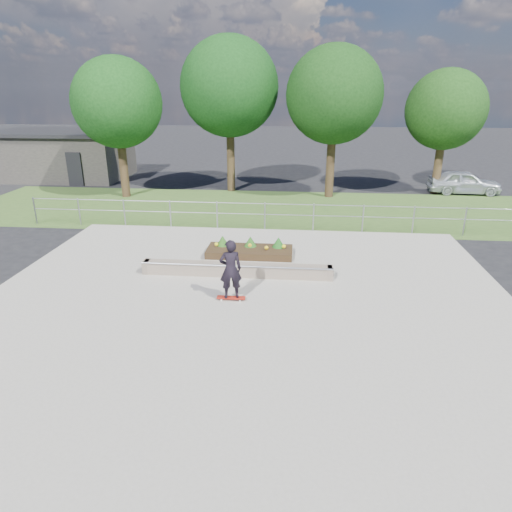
{
  "coord_description": "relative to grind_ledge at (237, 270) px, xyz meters",
  "views": [
    {
      "loc": [
        1.35,
        -10.7,
        5.68
      ],
      "look_at": [
        0.2,
        1.5,
        1.1
      ],
      "focal_mm": 32.0,
      "sensor_mm": 36.0,
      "label": 1
    }
  ],
  "objects": [
    {
      "name": "grass_verge",
      "position": [
        0.5,
        8.55,
        -0.25
      ],
      "size": [
        30.0,
        8.0,
        0.02
      ],
      "primitive_type": "cube",
      "color": "#314D1E",
      "rests_on": "ground"
    },
    {
      "name": "tree_mid_right",
      "position": [
        3.5,
        11.55,
        4.97
      ],
      "size": [
        4.9,
        4.9,
        7.7
      ],
      "color": "#2F2012",
      "rests_on": "ground"
    },
    {
      "name": "building",
      "position": [
        -13.5,
        15.55,
        1.25
      ],
      "size": [
        8.4,
        5.4,
        3.0
      ],
      "color": "#2F2C29",
      "rests_on": "ground"
    },
    {
      "name": "tree_far_left",
      "position": [
        -7.5,
        10.55,
        4.59
      ],
      "size": [
        4.55,
        4.55,
        7.15
      ],
      "color": "#312213",
      "rests_on": "ground"
    },
    {
      "name": "tree_mid_left",
      "position": [
        -2.0,
        12.55,
        5.34
      ],
      "size": [
        5.25,
        5.25,
        8.25
      ],
      "color": "#2F2012",
      "rests_on": "ground"
    },
    {
      "name": "concrete_slab",
      "position": [
        0.5,
        -2.45,
        -0.23
      ],
      "size": [
        15.0,
        15.0,
        0.06
      ],
      "primitive_type": "cube",
      "color": "gray",
      "rests_on": "ground"
    },
    {
      "name": "ground",
      "position": [
        0.5,
        -2.45,
        -0.26
      ],
      "size": [
        120.0,
        120.0,
        0.0
      ],
      "primitive_type": "plane",
      "color": "black",
      "rests_on": "ground"
    },
    {
      "name": "planter_bed",
      "position": [
        0.21,
        1.94,
        -0.02
      ],
      "size": [
        3.0,
        1.2,
        0.61
      ],
      "color": "black",
      "rests_on": "concrete_slab"
    },
    {
      "name": "fence",
      "position": [
        0.5,
        5.05,
        0.51
      ],
      "size": [
        20.06,
        0.06,
        1.2
      ],
      "color": "gray",
      "rests_on": "ground"
    },
    {
      "name": "parked_car",
      "position": [
        11.03,
        13.04,
        0.39
      ],
      "size": [
        3.89,
        1.66,
        1.31
      ],
      "primitive_type": "imported",
      "rotation": [
        0.0,
        0.0,
        1.54
      ],
      "color": "silver",
      "rests_on": "ground"
    },
    {
      "name": "skateboarder",
      "position": [
        0.08,
        -1.74,
        0.71
      ],
      "size": [
        0.8,
        0.55,
        1.77
      ],
      "color": "white",
      "rests_on": "concrete_slab"
    },
    {
      "name": "tree_far_right",
      "position": [
        9.5,
        13.05,
        4.21
      ],
      "size": [
        4.2,
        4.2,
        6.6
      ],
      "color": "#362615",
      "rests_on": "ground"
    },
    {
      "name": "grind_ledge",
      "position": [
        0.0,
        0.0,
        0.0
      ],
      "size": [
        6.0,
        0.44,
        0.43
      ],
      "color": "#6C5D4F",
      "rests_on": "concrete_slab"
    }
  ]
}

